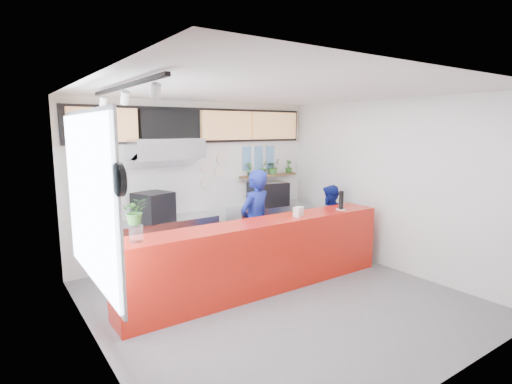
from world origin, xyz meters
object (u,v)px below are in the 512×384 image
panini_oven (153,207)px  pepper_mill (341,200)px  espresso_machine (268,194)px  staff_right (329,222)px  service_counter (262,256)px  staff_center (255,223)px

panini_oven → pepper_mill: 3.26m
espresso_machine → panini_oven: bearing=-171.0°
pepper_mill → espresso_machine: bearing=95.9°
panini_oven → staff_right: (3.05, -1.23, -0.44)m
service_counter → espresso_machine: (1.43, 1.80, 0.59)m
espresso_machine → staff_right: 1.43m
panini_oven → staff_center: size_ratio=0.31×
service_counter → espresso_machine: size_ratio=5.94×
espresso_machine → staff_center: bearing=-124.9°
service_counter → pepper_mill: bearing=-2.9°
staff_right → staff_center: bearing=-41.3°
staff_right → pepper_mill: bearing=20.3°
pepper_mill → service_counter: bearing=177.1°
panini_oven → pepper_mill: pepper_mill is taller
service_counter → staff_center: bearing=63.6°
service_counter → panini_oven: panini_oven is taller
panini_oven → staff_center: (1.35, -1.16, -0.24)m
espresso_machine → pepper_mill: 1.90m
espresso_machine → staff_right: staff_right is taller
panini_oven → staff_right: staff_right is taller
service_counter → panini_oven: (-1.04, 1.80, 0.60)m
service_counter → staff_right: staff_right is taller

